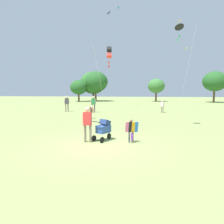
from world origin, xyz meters
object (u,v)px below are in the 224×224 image
Objects in this scene: stroller at (104,128)px; person_kid_running at (162,105)px; child_with_butterfly_kite at (131,129)px; person_sitting_far at (93,103)px; person_adult_flyer at (88,121)px; kite_adult_black at (109,53)px; person_couple_left at (91,111)px; person_red_shirt at (67,102)px; kite_orange_delta at (179,29)px.

stroller is 12.77m from person_kid_running.
stroller is (-1.32, 0.24, -0.04)m from child_with_butterfly_kite.
person_sitting_far is at bearing -174.46° from person_kid_running.
stroller is (0.68, 0.42, -0.38)m from person_adult_flyer.
kite_adult_black reaches higher than person_couple_left.
person_adult_flyer is at bearing -111.68° from person_kid_running.
person_red_shirt is at bearing 114.12° from person_adult_flyer.
person_adult_flyer is at bearing -65.88° from person_red_shirt.
kite_orange_delta reaches higher than person_adult_flyer.
person_kid_running is (7.30, 0.71, -0.23)m from person_sitting_far.
person_sitting_far is (-7.09, 7.66, -5.07)m from kite_orange_delta.
kite_adult_black is (0.56, 3.18, 3.61)m from person_adult_flyer.
child_with_butterfly_kite is at bearing -103.54° from person_kid_running.
kite_orange_delta is at bearing -38.16° from person_red_shirt.
person_adult_flyer is 0.35× the size of kite_adult_black.
kite_orange_delta is 9.91m from person_kid_running.
kite_orange_delta is 3.65× the size of person_red_shirt.
person_kid_running is (2.96, 12.27, 0.15)m from child_with_butterfly_kite.
kite_orange_delta is 13.84m from person_red_shirt.
person_sitting_far is at bearing 110.58° from child_with_butterfly_kite.
person_sitting_far is (-4.34, 11.57, 0.38)m from child_with_butterfly_kite.
person_sitting_far is at bearing 101.31° from person_adult_flyer.
person_adult_flyer reaches higher than stroller.
person_kid_running is (4.95, 12.45, -0.19)m from person_adult_flyer.
person_sitting_far reaches higher than child_with_butterfly_kite.
stroller is at bearing -87.64° from kite_adult_black.
person_red_shirt is 1.00× the size of person_sitting_far.
person_couple_left is (-6.33, 3.28, -5.44)m from kite_orange_delta.
child_with_butterfly_kite is at bearing -10.26° from stroller.
child_with_butterfly_kite is 0.97× the size of person_couple_left.
child_with_butterfly_kite is 13.98m from person_red_shirt.
person_adult_flyer is 11.98m from person_sitting_far.
child_with_butterfly_kite is 2.03m from person_adult_flyer.
stroller is 7.30m from person_couple_left.
person_red_shirt is (-5.39, 12.04, 0.04)m from person_adult_flyer.
person_red_shirt is at bearing 129.07° from person_couple_left.
person_sitting_far is 7.34m from person_kid_running.
person_red_shirt is at bearing 174.50° from person_sitting_far.
person_sitting_far is at bearing 104.96° from stroller.
kite_adult_black is 10.94m from person_kid_running.
person_sitting_far is (-2.35, 11.74, 0.04)m from person_adult_flyer.
kite_adult_black reaches higher than person_adult_flyer.
kite_orange_delta is at bearing -91.46° from person_kid_running.
stroller is 0.17× the size of kite_orange_delta.
person_couple_left is at bearing -50.93° from person_red_shirt.
person_couple_left is (-2.15, 4.18, -3.95)m from kite_adult_black.
person_couple_left is (0.76, -4.39, -0.37)m from person_sitting_far.
kite_adult_black is at bearing 92.36° from stroller.
person_sitting_far reaches higher than person_adult_flyer.
person_red_shirt is at bearing -177.70° from person_kid_running.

